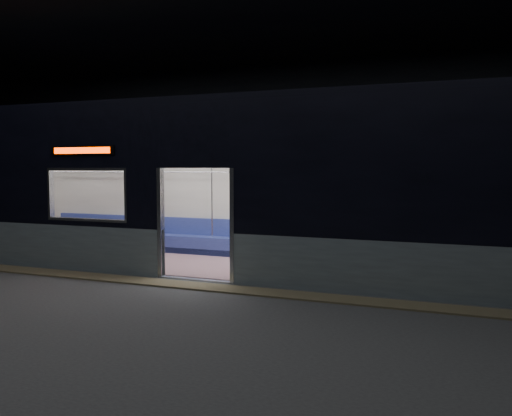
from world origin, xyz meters
The scene contains 7 objects.
station_floor centered at (0.00, 0.00, -0.01)m, with size 24.00×14.00×0.01m, color #47494C.
station_envelope centered at (0.00, 0.00, 3.66)m, with size 24.00×14.00×5.00m.
tactile_strip centered at (0.00, 0.55, 0.01)m, with size 22.80×0.50×0.03m, color #8C7F59.
metro_car centered at (0.00, 2.54, 1.85)m, with size 18.00×3.04×3.35m.
passenger centered at (2.28, 3.55, 0.85)m, with size 0.46×0.78×1.49m.
handbag centered at (2.26, 3.29, 0.70)m, with size 0.29×0.25×0.14m, color black.
transit_map centered at (2.18, 3.85, 1.45)m, with size 0.91×0.03×0.59m, color white.
Camera 1 is at (4.64, -7.61, 2.06)m, focal length 38.00 mm.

